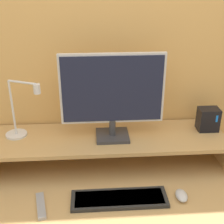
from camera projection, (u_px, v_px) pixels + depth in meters
wall_back at (106, 67)px, 1.80m from camera, size 6.00×0.05×2.50m
desk at (111, 211)px, 1.74m from camera, size 1.31×0.72×0.74m
monitor_shelf at (109, 140)px, 1.76m from camera, size 1.31×0.36×0.17m
monitor at (112, 94)px, 1.63m from camera, size 0.55×0.16×0.48m
desk_lamp at (20, 117)px, 1.70m from camera, size 0.23×0.14×0.33m
router_dock at (208, 119)px, 1.79m from camera, size 0.12×0.09×0.13m
keyboard at (119, 199)px, 1.51m from camera, size 0.47×0.14×0.02m
mouse at (181, 195)px, 1.52m from camera, size 0.06×0.09×0.04m
remote_control at (41, 206)px, 1.47m from camera, size 0.07×0.18×0.02m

